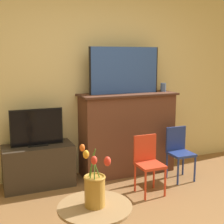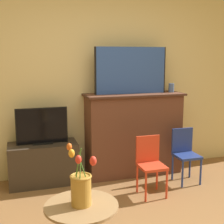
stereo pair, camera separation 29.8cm
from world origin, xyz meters
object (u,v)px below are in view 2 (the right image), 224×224
Objects in this scene: vase_tulips at (81,187)px; chair_red at (150,161)px; chair_blue at (185,151)px; tv_monitor at (42,126)px; painting at (131,70)px.

chair_red is at bearing 45.31° from vase_tulips.
chair_red is 1.00× the size of chair_blue.
chair_blue is at bearing 20.90° from chair_red.
tv_monitor is 1.81m from chair_blue.
vase_tulips is (-1.01, -1.02, 0.25)m from chair_red.
chair_red is (1.15, -0.68, -0.34)m from tv_monitor.
painting reaches higher than tv_monitor.
chair_blue is 1.47× the size of vase_tulips.
chair_blue is at bearing -40.04° from painting.
vase_tulips is at bearing -141.95° from chair_blue.
tv_monitor is at bearing 94.58° from vase_tulips.
painting reaches higher than chair_red.
tv_monitor is 1.37× the size of vase_tulips.
chair_blue is (0.58, 0.22, 0.00)m from chair_red.
chair_red is at bearing -159.10° from chair_blue.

